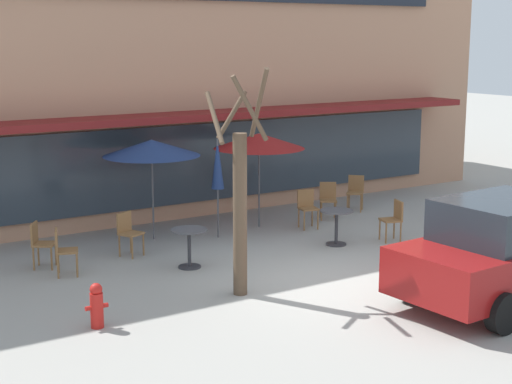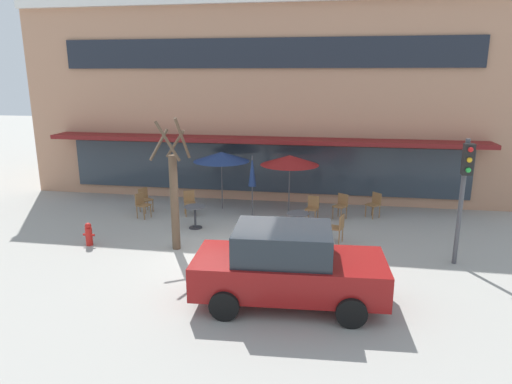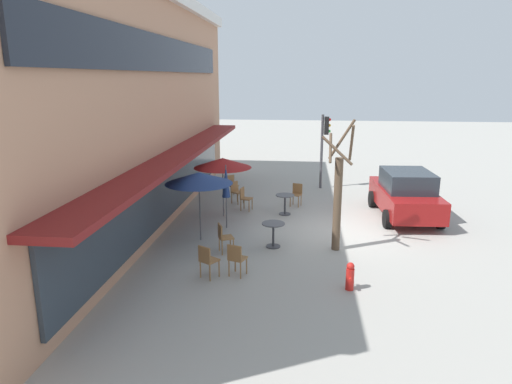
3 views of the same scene
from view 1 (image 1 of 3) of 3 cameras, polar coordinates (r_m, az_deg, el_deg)
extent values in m
plane|color=#9E9B93|center=(14.28, 5.39, -6.61)|extent=(80.00, 80.00, 0.00)
cube|color=tan|center=(22.33, -10.68, 10.08)|extent=(19.83, 8.00, 8.00)
cube|color=maroon|center=(18.28, -5.09, 5.48)|extent=(16.85, 1.10, 0.16)
cube|color=#2D3842|center=(18.87, -5.72, 1.97)|extent=(15.86, 0.10, 1.90)
cylinder|color=#333338|center=(15.20, -4.85, -5.44)|extent=(0.44, 0.44, 0.03)
cylinder|color=#333338|center=(15.10, -4.87, -4.11)|extent=(0.07, 0.07, 0.70)
cylinder|color=#4C4C51|center=(15.01, -4.90, -2.76)|extent=(0.70, 0.70, 0.03)
cylinder|color=#333338|center=(16.85, 5.84, -3.79)|extent=(0.44, 0.44, 0.03)
cylinder|color=#333338|center=(16.76, 5.86, -2.58)|extent=(0.07, 0.07, 0.70)
cylinder|color=#4C4C51|center=(16.68, 5.89, -1.37)|extent=(0.70, 0.70, 0.03)
cylinder|color=#4C4C51|center=(17.17, -2.80, 0.25)|extent=(0.04, 0.04, 2.20)
cone|color=navy|center=(17.07, -2.81, 2.06)|extent=(0.28, 0.28, 1.10)
cylinder|color=#4C4C51|center=(17.13, -7.53, 0.14)|extent=(0.04, 0.04, 2.20)
cone|color=navy|center=(16.98, -7.60, 3.21)|extent=(2.10, 2.10, 0.35)
cylinder|color=#4C4C51|center=(18.12, 0.23, 0.84)|extent=(0.04, 0.04, 2.20)
cone|color=maroon|center=(17.97, 0.23, 3.74)|extent=(2.10, 2.10, 0.35)
cylinder|color=olive|center=(16.07, -8.19, -3.81)|extent=(0.04, 0.04, 0.45)
cylinder|color=olive|center=(15.83, -8.99, -4.07)|extent=(0.04, 0.04, 0.45)
cylinder|color=olive|center=(16.29, -9.09, -3.64)|extent=(0.04, 0.04, 0.45)
cylinder|color=olive|center=(16.05, -9.90, -3.89)|extent=(0.04, 0.04, 0.45)
cube|color=olive|center=(16.00, -9.07, -3.00)|extent=(0.53, 0.53, 0.04)
cube|color=olive|center=(16.06, -9.57, -2.15)|extent=(0.38, 0.20, 0.40)
cylinder|color=olive|center=(19.95, 7.63, -0.85)|extent=(0.04, 0.04, 0.45)
cylinder|color=olive|center=(19.99, 6.66, -0.81)|extent=(0.04, 0.04, 0.45)
cylinder|color=olive|center=(20.29, 7.74, -0.66)|extent=(0.04, 0.04, 0.45)
cylinder|color=olive|center=(20.32, 6.78, -0.61)|extent=(0.04, 0.04, 0.45)
cube|color=olive|center=(20.09, 7.22, -0.05)|extent=(0.57, 0.57, 0.04)
cube|color=olive|center=(20.22, 7.29, 0.66)|extent=(0.30, 0.32, 0.40)
cylinder|color=olive|center=(15.72, -14.35, -4.39)|extent=(0.04, 0.04, 0.45)
cylinder|color=olive|center=(15.40, -14.65, -4.73)|extent=(0.04, 0.04, 0.45)
cylinder|color=olive|center=(15.81, -15.55, -4.37)|extent=(0.04, 0.04, 0.45)
cylinder|color=olive|center=(15.49, -15.87, -4.71)|extent=(0.04, 0.04, 0.45)
cube|color=olive|center=(15.54, -15.15, -3.68)|extent=(0.55, 0.55, 0.04)
cube|color=olive|center=(15.53, -15.83, -2.88)|extent=(0.25, 0.36, 0.40)
cylinder|color=olive|center=(17.05, 9.44, -2.98)|extent=(0.04, 0.04, 0.45)
cylinder|color=olive|center=(17.35, 8.98, -2.72)|extent=(0.04, 0.04, 0.45)
cylinder|color=olive|center=(17.19, 10.48, -2.90)|extent=(0.04, 0.04, 0.45)
cylinder|color=olive|center=(17.49, 10.01, -2.64)|extent=(0.04, 0.04, 0.45)
cube|color=olive|center=(17.21, 9.75, -2.02)|extent=(0.50, 0.50, 0.04)
cube|color=olive|center=(17.24, 10.32, -1.27)|extent=(0.16, 0.39, 0.40)
cylinder|color=olive|center=(15.18, -12.89, -4.88)|extent=(0.04, 0.04, 0.45)
cylinder|color=olive|center=(14.85, -12.89, -5.24)|extent=(0.04, 0.04, 0.45)
cylinder|color=olive|center=(15.19, -14.18, -4.94)|extent=(0.04, 0.04, 0.45)
cylinder|color=olive|center=(14.86, -14.21, -5.29)|extent=(0.04, 0.04, 0.45)
cube|color=olive|center=(14.95, -13.58, -4.19)|extent=(0.51, 0.51, 0.04)
cube|color=olive|center=(14.90, -14.32, -3.40)|extent=(0.17, 0.39, 0.40)
cylinder|color=olive|center=(18.09, 4.53, -2.04)|extent=(0.04, 0.04, 0.45)
cylinder|color=olive|center=(17.96, 3.53, -2.12)|extent=(0.04, 0.04, 0.45)
cylinder|color=olive|center=(18.39, 4.11, -1.81)|extent=(0.04, 0.04, 0.45)
cylinder|color=olive|center=(18.27, 3.12, -1.89)|extent=(0.04, 0.04, 0.45)
cube|color=olive|center=(18.12, 3.83, -1.21)|extent=(0.48, 0.48, 0.04)
cube|color=olive|center=(18.24, 3.62, -0.42)|extent=(0.40, 0.13, 0.40)
cylinder|color=olive|center=(18.97, 5.81, -1.44)|extent=(0.04, 0.04, 0.45)
cylinder|color=olive|center=(18.95, 4.79, -1.44)|extent=(0.04, 0.04, 0.45)
cylinder|color=olive|center=(19.30, 5.73, -1.22)|extent=(0.04, 0.04, 0.45)
cylinder|color=olive|center=(19.28, 4.72, -1.22)|extent=(0.04, 0.04, 0.45)
cube|color=olive|center=(19.07, 5.27, -0.61)|extent=(0.55, 0.55, 0.04)
cube|color=olive|center=(19.21, 5.25, 0.14)|extent=(0.35, 0.26, 0.40)
cube|color=maroon|center=(13.76, 17.86, -4.76)|extent=(4.29, 2.03, 0.76)
cube|color=#232B33|center=(13.47, 17.67, -1.93)|extent=(2.19, 1.71, 0.68)
cylinder|color=black|center=(15.38, 17.97, -4.57)|extent=(0.65, 0.26, 0.64)
cylinder|color=black|center=(13.44, 11.33, -6.50)|extent=(0.65, 0.26, 0.64)
cylinder|color=black|center=(12.36, 17.52, -8.40)|extent=(0.65, 0.26, 0.64)
cylinder|color=brown|center=(13.26, -1.17, -1.69)|extent=(0.24, 0.24, 2.79)
cylinder|color=brown|center=(13.09, 0.22, 6.48)|extent=(0.23, 0.76, 1.21)
cylinder|color=brown|center=(13.22, -1.77, 5.63)|extent=(0.60, 0.10, 0.80)
cylinder|color=brown|center=(12.87, -3.03, 5.43)|extent=(0.30, 0.90, 0.80)
cylinder|color=brown|center=(12.71, -0.45, 6.09)|extent=(0.71, 0.08, 1.10)
cylinder|color=red|center=(12.29, -11.50, -8.43)|extent=(0.20, 0.20, 0.55)
sphere|color=red|center=(12.18, -11.56, -6.94)|extent=(0.19, 0.19, 0.19)
cylinder|color=red|center=(12.23, -12.08, -8.28)|extent=(0.10, 0.07, 0.07)
cylinder|color=red|center=(12.31, -10.94, -8.09)|extent=(0.10, 0.07, 0.07)
camera|label=2|loc=(11.23, 63.53, 8.30)|focal=32.00mm
camera|label=3|loc=(13.61, -61.38, 8.45)|focal=32.00mm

